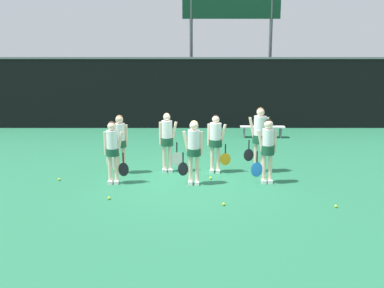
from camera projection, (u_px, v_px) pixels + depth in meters
ground_plane at (191, 178)px, 11.93m from camera, size 140.00×140.00×0.00m
fence_windscreen at (192, 93)px, 18.87m from camera, size 60.00×0.08×2.98m
scoreboard at (232, 10)px, 19.45m from camera, size 4.26×0.15×6.27m
bench_courtside at (263, 128)px, 17.11m from camera, size 1.70×0.42×0.43m
player_0 at (114, 148)px, 11.25m from camera, size 0.61×0.33×1.60m
player_1 at (195, 147)px, 11.19m from camera, size 0.63×0.35×1.63m
player_2 at (269, 146)px, 11.29m from camera, size 0.63×0.34×1.65m
player_3 at (121, 139)px, 12.19m from camera, size 0.62×0.34×1.61m
player_4 at (168, 138)px, 12.32m from camera, size 0.63×0.34×1.65m
player_5 at (217, 139)px, 12.26m from camera, size 0.64×0.36×1.60m
player_6 at (261, 134)px, 12.27m from camera, size 0.67×0.39×1.80m
tennis_ball_0 at (116, 169)px, 12.65m from camera, size 0.07×0.07×0.07m
tennis_ball_1 at (60, 179)px, 11.68m from camera, size 0.07×0.07×0.07m
tennis_ball_2 at (337, 206)px, 9.71m from camera, size 0.06×0.06×0.06m
tennis_ball_3 at (212, 178)px, 11.79m from camera, size 0.07×0.07×0.07m
tennis_ball_4 at (225, 204)px, 9.84m from camera, size 0.07×0.07×0.07m
tennis_ball_5 at (110, 198)px, 10.24m from camera, size 0.07×0.07×0.07m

